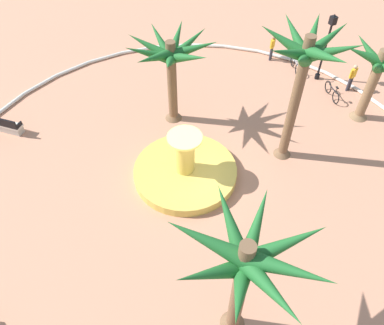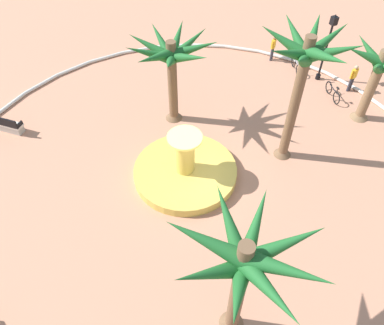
% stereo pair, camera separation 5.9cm
% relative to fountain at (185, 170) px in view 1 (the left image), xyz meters
% --- Properties ---
extents(ground_plane, '(80.00, 80.00, 0.00)m').
position_rel_fountain_xyz_m(ground_plane, '(-0.33, -0.34, -0.34)').
color(ground_plane, tan).
extents(plaza_curb, '(23.44, 23.44, 0.20)m').
position_rel_fountain_xyz_m(plaza_curb, '(-0.33, -0.34, -0.24)').
color(plaza_curb, silver).
rests_on(plaza_curb, ground).
extents(fountain, '(4.77, 4.77, 2.46)m').
position_rel_fountain_xyz_m(fountain, '(0.00, 0.00, 0.00)').
color(fountain, gold).
rests_on(fountain, ground).
extents(palm_tree_near_fountain, '(4.27, 4.38, 4.79)m').
position_rel_fountain_xyz_m(palm_tree_near_fountain, '(4.04, -1.01, 3.33)').
color(palm_tree_near_fountain, brown).
rests_on(palm_tree_near_fountain, ground).
extents(palm_tree_by_curb, '(3.59, 3.55, 4.30)m').
position_rel_fountain_xyz_m(palm_tree_by_curb, '(0.07, -10.23, 2.68)').
color(palm_tree_by_curb, brown).
rests_on(palm_tree_by_curb, ground).
extents(palm_tree_mid_plaza, '(4.12, 4.12, 6.58)m').
position_rel_fountain_xyz_m(palm_tree_mid_plaza, '(-0.63, -4.91, 4.76)').
color(palm_tree_mid_plaza, brown).
rests_on(palm_tree_mid_plaza, ground).
extents(palm_tree_far_side, '(4.45, 4.41, 5.46)m').
position_rel_fountain_xyz_m(palm_tree_far_side, '(-6.95, 1.15, 3.84)').
color(palm_tree_far_side, brown).
rests_on(palm_tree_far_side, ground).
extents(bench_north, '(1.45, 1.52, 1.00)m').
position_rel_fountain_xyz_m(bench_north, '(6.47, 7.20, 0.01)').
color(bench_north, beige).
rests_on(bench_north, ground).
extents(lamppost, '(0.32, 0.32, 4.07)m').
position_rel_fountain_xyz_m(lamppost, '(3.93, -10.32, 2.05)').
color(lamppost, black).
rests_on(lamppost, ground).
extents(bicycle_red_frame, '(1.66, 0.64, 0.94)m').
position_rel_fountain_xyz_m(bicycle_red_frame, '(5.20, -9.55, 0.04)').
color(bicycle_red_frame, black).
rests_on(bicycle_red_frame, ground).
extents(bicycle_by_lamppost, '(1.69, 0.54, 0.94)m').
position_rel_fountain_xyz_m(bicycle_by_lamppost, '(2.08, -9.91, 0.04)').
color(bicycle_by_lamppost, black).
rests_on(bicycle_by_lamppost, ground).
extents(person_cyclist_helmet, '(0.37, 0.44, 1.65)m').
position_rel_fountain_xyz_m(person_cyclist_helmet, '(6.86, -8.84, 0.58)').
color(person_cyclist_helmet, '#33333D').
rests_on(person_cyclist_helmet, ground).
extents(person_cyclist_photo, '(0.26, 0.52, 1.68)m').
position_rel_fountain_xyz_m(person_cyclist_photo, '(2.25, -11.27, 0.60)').
color(person_cyclist_photo, '#33333D').
rests_on(person_cyclist_photo, ground).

